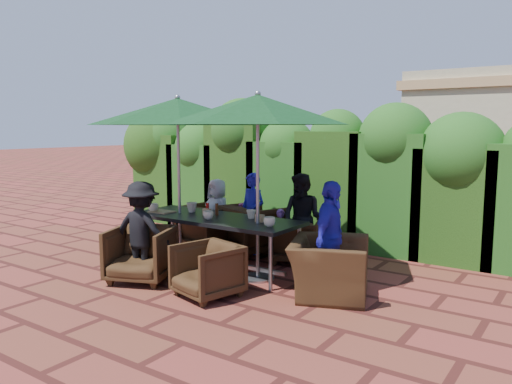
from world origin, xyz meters
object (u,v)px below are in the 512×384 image
Objects in this scene: umbrella_left at (178,112)px; chair_far_left at (209,224)px; dining_table at (215,222)px; chair_far_mid at (254,226)px; chair_end_right at (329,258)px; umbrella_right at (258,110)px; chair_far_right at (296,238)px; chair_near_right at (207,268)px; chair_near_left at (141,251)px.

umbrella_left is 3.10× the size of chair_far_left.
dining_table is 3.09× the size of chair_far_left.
dining_table is at bearing 116.24° from chair_far_mid.
chair_end_right is at bearing 171.21° from chair_far_mid.
umbrella_right reaches higher than chair_far_right.
umbrella_right reaches higher than chair_near_right.
chair_near_right is at bearing -96.14° from umbrella_right.
umbrella_left is 1.39m from umbrella_right.
umbrella_left reaches higher than chair_near_left.
umbrella_left is at bearing 84.91° from chair_far_mid.
chair_near_right is (0.66, -0.95, -0.33)m from dining_table.
dining_table is 2.92× the size of chair_far_mid.
chair_near_right is (1.50, -1.81, -0.06)m from chair_far_left.
umbrella_right is 2.12m from chair_far_right.
chair_far_left is 1.60m from chair_far_right.
chair_near_left is 2.43m from chair_end_right.
chair_far_right is at bearing 52.95° from dining_table.
chair_far_left is 1.13× the size of chair_far_right.
chair_far_left is 1.88m from chair_near_left.
chair_far_left is 2.81m from chair_end_right.
umbrella_left is at bearing 16.48° from chair_far_right.
umbrella_left is at bearing 109.63° from chair_far_left.
chair_far_mid reaches higher than dining_table.
chair_far_right is 1.51m from chair_end_right.
chair_end_right reaches higher than chair_near_right.
umbrella_right reaches higher than chair_far_left.
chair_end_right reaches higher than dining_table.
chair_end_right is (1.05, -0.03, -1.77)m from umbrella_right.
dining_table is 1.66m from umbrella_left.
umbrella_left is 3.21× the size of chair_near_left.
chair_far_right is at bearing -162.50° from chair_far_mid.
umbrella_left is 2.02m from chair_far_left.
umbrella_right is at bearing -3.10° from dining_table.
umbrella_right is 3.13× the size of chair_near_left.
dining_table reaches higher than chair_near_right.
umbrella_right is at bearing 98.28° from chair_near_right.
umbrella_right is 2.37m from chair_near_left.
umbrella_left is 2.93× the size of chair_far_mid.
dining_table is 3.60× the size of chair_near_right.
umbrella_right is (1.39, -0.01, -0.00)m from umbrella_left.
chair_far_left is at bearing 144.03° from chair_near_right.
chair_far_right is 0.92× the size of chair_near_left.
chair_far_mid is 2.14m from chair_near_right.
chair_far_mid is (-0.07, 1.06, -0.25)m from dining_table.
umbrella_right is 2.41× the size of chair_end_right.
dining_table is 1.20m from chair_near_right.
umbrella_right is at bearing 157.33° from chair_far_left.
chair_end_right is at bearing 114.93° from chair_far_right.
chair_far_mid is 1.23× the size of chair_near_right.
chair_far_mid is at bearing -24.73° from chair_far_right.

